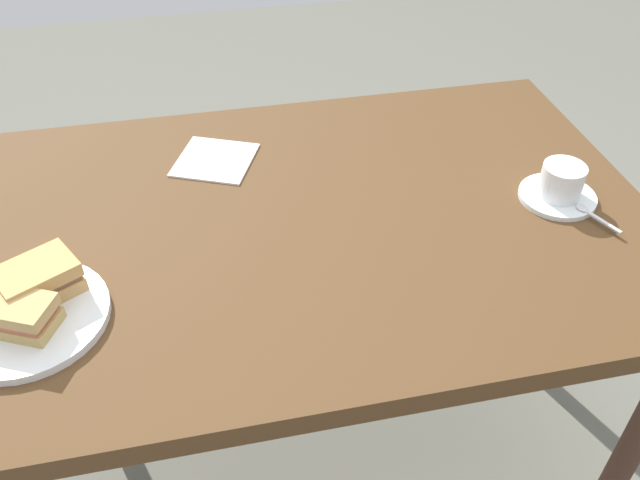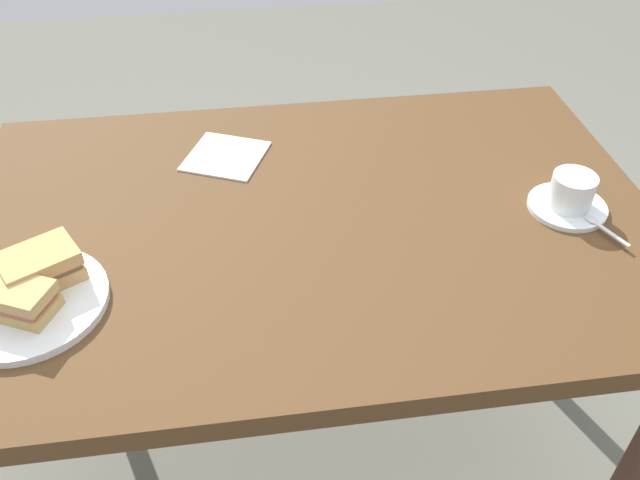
{
  "view_description": "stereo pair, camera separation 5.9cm",
  "coord_description": "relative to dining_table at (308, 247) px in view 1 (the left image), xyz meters",
  "views": [
    {
      "loc": [
        0.17,
        0.94,
        1.52
      ],
      "look_at": [
        -0.0,
        0.11,
        0.79
      ],
      "focal_mm": 36.98,
      "sensor_mm": 36.0,
      "label": 1
    },
    {
      "loc": [
        0.12,
        0.95,
        1.52
      ],
      "look_at": [
        -0.0,
        0.11,
        0.79
      ],
      "focal_mm": 36.98,
      "sensor_mm": 36.0,
      "label": 2
    }
  ],
  "objects": [
    {
      "name": "ground_plane",
      "position": [
        0.0,
        0.0,
        -0.69
      ],
      "size": [
        6.0,
        6.0,
        0.0
      ],
      "primitive_type": "plane",
      "color": "#67675B"
    },
    {
      "name": "napkin",
      "position": [
        0.15,
        -0.22,
        0.08
      ],
      "size": [
        0.2,
        0.2,
        0.0
      ],
      "primitive_type": "cube",
      "rotation": [
        0.0,
        0.0,
        -0.41
      ],
      "color": "white",
      "rests_on": "dining_table"
    },
    {
      "name": "dining_table",
      "position": [
        0.0,
        0.0,
        0.0
      ],
      "size": [
        1.29,
        0.85,
        0.76
      ],
      "color": "#51361D",
      "rests_on": "ground_plane"
    },
    {
      "name": "coffee_cup",
      "position": [
        -0.48,
        0.04,
        0.12
      ],
      "size": [
        0.08,
        0.11,
        0.06
      ],
      "color": "white",
      "rests_on": "coffee_saucer"
    },
    {
      "name": "spoon",
      "position": [
        -0.51,
        0.11,
        0.09
      ],
      "size": [
        0.05,
        0.1,
        0.01
      ],
      "color": "silver",
      "rests_on": "coffee_saucer"
    },
    {
      "name": "sandwich_back",
      "position": [
        0.45,
        0.12,
        0.12
      ],
      "size": [
        0.14,
        0.13,
        0.06
      ],
      "color": "tan",
      "rests_on": "sandwich_plate"
    },
    {
      "name": "coffee_saucer",
      "position": [
        -0.48,
        0.04,
        0.08
      ],
      "size": [
        0.15,
        0.15,
        0.01
      ],
      "primitive_type": "cylinder",
      "color": "white",
      "rests_on": "dining_table"
    },
    {
      "name": "sandwich_front",
      "position": [
        0.49,
        0.18,
        0.12
      ],
      "size": [
        0.16,
        0.12,
        0.05
      ],
      "color": "tan",
      "rests_on": "sandwich_plate"
    },
    {
      "name": "sandwich_plate",
      "position": [
        0.48,
        0.17,
        0.08
      ],
      "size": [
        0.25,
        0.25,
        0.01
      ],
      "primitive_type": "cylinder",
      "color": "white",
      "rests_on": "dining_table"
    }
  ]
}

